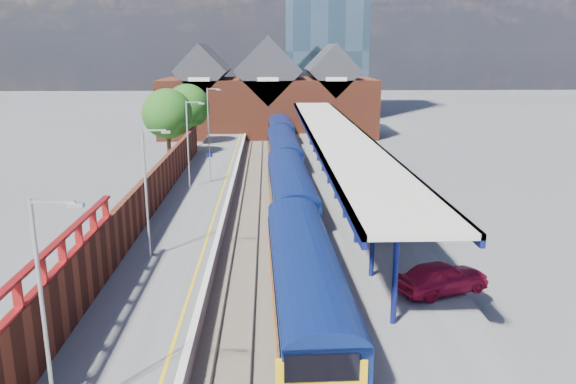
# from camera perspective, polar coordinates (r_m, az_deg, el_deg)

# --- Properties ---
(ground) EXTENTS (240.00, 240.00, 0.00)m
(ground) POSITION_cam_1_polar(r_m,az_deg,el_deg) (54.16, -1.94, 1.52)
(ground) COLOR #5B5B5E
(ground) RESTS_ON ground
(ballast_bed) EXTENTS (6.00, 76.00, 0.06)m
(ballast_bed) POSITION_cam_1_polar(r_m,az_deg,el_deg) (44.44, -1.90, -1.26)
(ballast_bed) COLOR #473D33
(ballast_bed) RESTS_ON ground
(rails) EXTENTS (4.51, 76.00, 0.14)m
(rails) POSITION_cam_1_polar(r_m,az_deg,el_deg) (44.42, -1.91, -1.15)
(rails) COLOR slate
(rails) RESTS_ON ground
(left_platform) EXTENTS (5.00, 76.00, 1.00)m
(left_platform) POSITION_cam_1_polar(r_m,az_deg,el_deg) (44.65, -8.98, -0.74)
(left_platform) COLOR #565659
(left_platform) RESTS_ON ground
(right_platform) EXTENTS (6.00, 76.00, 1.00)m
(right_platform) POSITION_cam_1_polar(r_m,az_deg,el_deg) (44.73, 5.80, -0.61)
(right_platform) COLOR #565659
(right_platform) RESTS_ON ground
(coping_left) EXTENTS (0.30, 76.00, 0.05)m
(coping_left) POSITION_cam_1_polar(r_m,az_deg,el_deg) (44.30, -5.99, -0.06)
(coping_left) COLOR silver
(coping_left) RESTS_ON left_platform
(coping_right) EXTENTS (0.30, 76.00, 0.05)m
(coping_right) POSITION_cam_1_polar(r_m,az_deg,el_deg) (44.31, 2.16, 0.01)
(coping_right) COLOR silver
(coping_right) RESTS_ON right_platform
(yellow_line) EXTENTS (0.14, 76.00, 0.01)m
(yellow_line) POSITION_cam_1_polar(r_m,az_deg,el_deg) (44.35, -6.77, -0.09)
(yellow_line) COLOR yellow
(yellow_line) RESTS_ON left_platform
(train) EXTENTS (3.19, 65.96, 3.45)m
(train) POSITION_cam_1_polar(r_m,az_deg,el_deg) (48.92, -0.20, 2.70)
(train) COLOR #0B194F
(train) RESTS_ON ground
(canopy) EXTENTS (4.50, 52.00, 4.48)m
(canopy) POSITION_cam_1_polar(r_m,az_deg,el_deg) (45.61, 4.97, 5.80)
(canopy) COLOR #0E1554
(canopy) RESTS_ON right_platform
(lamp_post_a) EXTENTS (1.48, 0.18, 7.00)m
(lamp_post_a) POSITION_cam_1_polar(r_m,az_deg,el_deg) (17.53, -23.32, -10.14)
(lamp_post_a) COLOR #A5A8AA
(lamp_post_a) RESTS_ON left_platform
(lamp_post_b) EXTENTS (1.48, 0.18, 7.00)m
(lamp_post_b) POSITION_cam_1_polar(r_m,az_deg,el_deg) (30.31, -14.00, 0.65)
(lamp_post_b) COLOR #A5A8AA
(lamp_post_b) RESTS_ON left_platform
(lamp_post_c) EXTENTS (1.48, 0.18, 7.00)m
(lamp_post_c) POSITION_cam_1_polar(r_m,az_deg,el_deg) (45.80, -9.99, 5.34)
(lamp_post_c) COLOR #A5A8AA
(lamp_post_c) RESTS_ON left_platform
(lamp_post_d) EXTENTS (1.48, 0.18, 7.00)m
(lamp_post_d) POSITION_cam_1_polar(r_m,az_deg,el_deg) (61.55, -7.99, 7.64)
(lamp_post_d) COLOR #A5A8AA
(lamp_post_d) RESTS_ON left_platform
(platform_sign) EXTENTS (0.55, 0.08, 2.50)m
(platform_sign) POSITION_cam_1_polar(r_m,az_deg,el_deg) (47.98, -7.94, 3.03)
(platform_sign) COLOR #A5A8AA
(platform_sign) RESTS_ON left_platform
(brick_wall) EXTENTS (0.35, 50.00, 3.86)m
(brick_wall) POSITION_cam_1_polar(r_m,az_deg,el_deg) (38.43, -14.07, -0.43)
(brick_wall) COLOR maroon
(brick_wall) RESTS_ON left_platform
(station_building) EXTENTS (30.00, 12.12, 13.78)m
(station_building) POSITION_cam_1_polar(r_m,az_deg,el_deg) (81.09, -2.04, 9.64)
(station_building) COLOR maroon
(station_building) RESTS_ON ground
(glass_tower) EXTENTS (14.20, 14.20, 40.30)m
(glass_tower) POSITION_cam_1_polar(r_m,az_deg,el_deg) (103.67, 3.72, 18.78)
(glass_tower) COLOR #48667B
(glass_tower) RESTS_ON ground
(tree_near) EXTENTS (5.20, 5.20, 8.10)m
(tree_near) POSITION_cam_1_polar(r_m,az_deg,el_deg) (59.99, -12.03, 7.65)
(tree_near) COLOR #382314
(tree_near) RESTS_ON ground
(tree_far) EXTENTS (5.20, 5.20, 8.10)m
(tree_far) POSITION_cam_1_polar(r_m,az_deg,el_deg) (67.70, -10.04, 8.46)
(tree_far) COLOR #382314
(tree_far) RESTS_ON ground
(parked_car_red) EXTENTS (4.77, 3.25, 1.51)m
(parked_car_red) POSITION_cam_1_polar(r_m,az_deg,el_deg) (27.05, 15.40, -8.31)
(parked_car_red) COLOR maroon
(parked_car_red) RESTS_ON right_platform
(parked_car_silver) EXTENTS (4.55, 3.05, 1.42)m
(parked_car_silver) POSITION_cam_1_polar(r_m,az_deg,el_deg) (35.39, 10.01, -2.72)
(parked_car_silver) COLOR #9E9EA2
(parked_car_silver) RESTS_ON right_platform
(parked_car_dark) EXTENTS (4.08, 2.22, 1.12)m
(parked_car_dark) POSITION_cam_1_polar(r_m,az_deg,el_deg) (34.31, 11.64, -3.59)
(parked_car_dark) COLOR black
(parked_car_dark) RESTS_ON right_platform
(parked_car_blue) EXTENTS (4.41, 3.16, 1.11)m
(parked_car_blue) POSITION_cam_1_polar(r_m,az_deg,el_deg) (50.21, 7.00, 2.23)
(parked_car_blue) COLOR navy
(parked_car_blue) RESTS_ON right_platform
(relay_cabinet) EXTENTS (0.74, 0.93, 1.00)m
(relay_cabinet) POSITION_cam_1_polar(r_m,az_deg,el_deg) (21.60, 4.66, -17.61)
(relay_cabinet) COLOR #9EA0A3
(relay_cabinet) RESTS_ON ground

